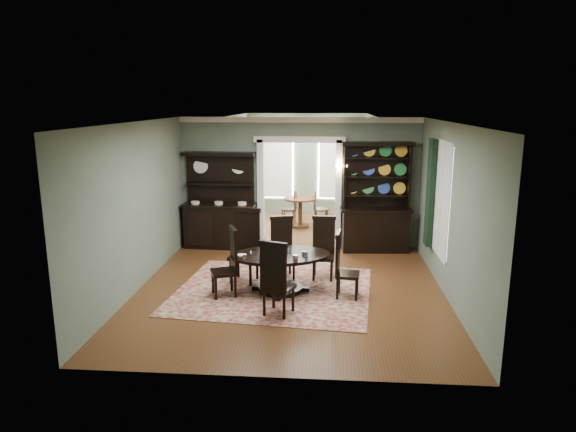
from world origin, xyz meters
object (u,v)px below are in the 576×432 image
Objects in this scene: dining_table at (280,265)px; parlor_table at (300,208)px; welsh_dresser at (376,212)px; sideboard at (220,214)px.

parlor_table is (0.10, 4.85, 0.04)m from dining_table.
dining_table is 0.80× the size of welsh_dresser.
sideboard is at bearing -130.60° from parlor_table.
sideboard is at bearing 109.20° from dining_table.
parlor_table is at bearing 77.11° from dining_table.
dining_table is at bearing -56.15° from sideboard.
welsh_dresser is at bearing 43.65° from dining_table.
parlor_table is (1.77, 2.06, -0.25)m from sideboard.
welsh_dresser is at bearing -48.72° from parlor_table.
parlor_table is at bearing 52.29° from sideboard.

